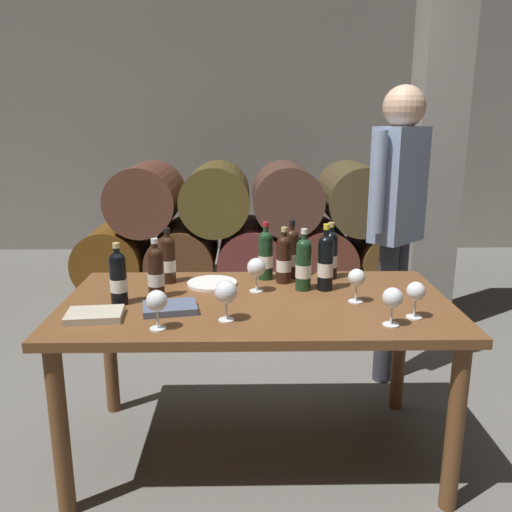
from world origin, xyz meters
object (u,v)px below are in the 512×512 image
(wine_bottle_0, at_px, (292,252))
(tasting_notebook, at_px, (170,308))
(leather_ledger, at_px, (95,315))
(wine_bottle_3, at_px, (156,272))
(wine_bottle_5, at_px, (266,254))
(wine_glass_0, at_px, (416,292))
(wine_glass_2, at_px, (393,299))
(wine_bottle_1, at_px, (325,262))
(wine_glass_5, at_px, (357,279))
(wine_glass_3, at_px, (256,268))
(wine_bottle_8, at_px, (330,254))
(wine_glass_4, at_px, (226,293))
(wine_bottle_7, at_px, (118,277))
(sommelier_presenting, at_px, (397,208))
(wine_bottle_6, at_px, (284,259))
(dining_table, at_px, (257,320))
(wine_bottle_4, at_px, (303,264))
(wine_glass_1, at_px, (157,302))
(serving_plate, at_px, (212,283))
(wine_bottle_2, at_px, (168,259))

(wine_bottle_0, relative_size, tasting_notebook, 1.33)
(leather_ledger, bearing_deg, wine_bottle_3, 44.81)
(wine_bottle_0, distance_m, wine_bottle_5, 0.14)
(leather_ledger, bearing_deg, wine_glass_0, -6.79)
(wine_glass_2, bearing_deg, wine_bottle_1, 113.28)
(wine_bottle_0, xyz_separation_m, wine_glass_5, (0.25, -0.39, -0.02))
(wine_bottle_1, height_order, wine_glass_3, wine_bottle_1)
(wine_glass_5, bearing_deg, wine_glass_3, 160.46)
(wine_bottle_8, bearing_deg, wine_glass_4, -131.01)
(wine_bottle_7, bearing_deg, leather_ledger, -109.62)
(wine_bottle_0, height_order, leather_ledger, wine_bottle_0)
(wine_glass_2, relative_size, wine_glass_4, 0.93)
(wine_bottle_0, distance_m, sommelier_presenting, 0.76)
(wine_bottle_8, distance_m, tasting_notebook, 0.88)
(wine_bottle_1, relative_size, wine_bottle_5, 1.09)
(wine_bottle_6, distance_m, wine_glass_0, 0.69)
(wine_bottle_3, relative_size, wine_glass_0, 1.79)
(wine_glass_2, bearing_deg, leather_ledger, 175.24)
(dining_table, relative_size, wine_bottle_4, 5.86)
(wine_bottle_8, bearing_deg, tasting_notebook, -148.03)
(tasting_notebook, bearing_deg, wine_glass_5, -4.01)
(wine_glass_1, xyz_separation_m, serving_plate, (0.17, 0.56, -0.10))
(wine_bottle_0, xyz_separation_m, wine_bottle_6, (-0.05, -0.09, -0.01))
(leather_ledger, xyz_separation_m, sommelier_presenting, (1.47, 0.96, 0.27))
(wine_bottle_5, distance_m, wine_bottle_6, 0.11)
(wine_glass_0, bearing_deg, wine_bottle_1, 129.75)
(wine_bottle_4, relative_size, wine_bottle_8, 1.02)
(wine_bottle_4, bearing_deg, dining_table, -145.99)
(wine_glass_3, bearing_deg, serving_plate, 152.84)
(wine_glass_2, bearing_deg, wine_glass_4, 174.33)
(wine_bottle_7, xyz_separation_m, serving_plate, (0.38, 0.27, -0.11))
(leather_ledger, height_order, serving_plate, leather_ledger)
(dining_table, distance_m, wine_glass_3, 0.24)
(dining_table, xyz_separation_m, wine_bottle_4, (0.22, 0.15, 0.22))
(wine_bottle_0, relative_size, wine_bottle_2, 1.08)
(wine_bottle_2, relative_size, wine_glass_4, 1.65)
(wine_bottle_4, bearing_deg, leather_ledger, -157.91)
(wine_glass_0, bearing_deg, wine_bottle_3, 165.77)
(wine_bottle_6, xyz_separation_m, wine_glass_1, (-0.52, -0.59, -0.01))
(wine_bottle_4, relative_size, wine_bottle_5, 1.01)
(wine_glass_0, distance_m, serving_plate, 0.96)
(wine_bottle_1, height_order, wine_bottle_6, wine_bottle_1)
(wine_glass_0, height_order, sommelier_presenting, sommelier_presenting)
(wine_bottle_0, distance_m, serving_plate, 0.43)
(dining_table, bearing_deg, wine_bottle_8, 41.70)
(wine_glass_2, xyz_separation_m, serving_plate, (-0.73, 0.53, -0.10))
(dining_table, bearing_deg, wine_bottle_5, 81.32)
(wine_bottle_8, bearing_deg, serving_plate, -170.18)
(wine_bottle_5, xyz_separation_m, wine_glass_4, (-0.18, -0.57, -0.01))
(wine_glass_2, bearing_deg, tasting_notebook, 168.70)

